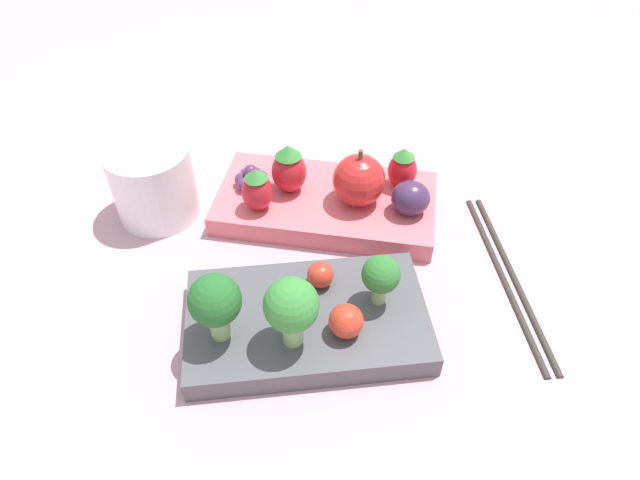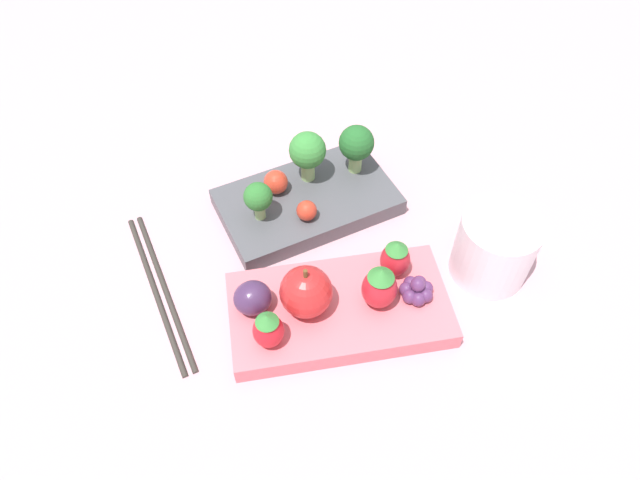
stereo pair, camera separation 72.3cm
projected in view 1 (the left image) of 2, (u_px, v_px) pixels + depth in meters
The scene contains 16 objects.
ground_plane at pixel (323, 264), 0.53m from camera, with size 4.00×4.00×0.00m, color #C6939E.
bento_box_savoury at pixel (307, 321), 0.46m from camera, with size 0.21×0.14×0.02m.
bento_box_fruit at pixel (330, 204), 0.57m from camera, with size 0.23×0.14×0.02m.
broccoli_floret_0 at pixel (381, 276), 0.45m from camera, with size 0.03×0.03×0.05m.
broccoli_floret_1 at pixel (291, 307), 0.41m from camera, with size 0.04×0.04×0.06m.
broccoli_floret_2 at pixel (215, 302), 0.42m from camera, with size 0.04×0.04×0.06m.
cherry_tomato_0 at pixel (323, 275), 0.47m from camera, with size 0.02×0.02×0.02m.
cherry_tomato_1 at pixel (346, 321), 0.43m from camera, with size 0.03×0.03×0.03m.
apple at pixel (359, 180), 0.54m from camera, with size 0.05×0.05×0.06m.
strawberry_0 at pixel (403, 168), 0.56m from camera, with size 0.03×0.03×0.04m.
strawberry_1 at pixel (289, 169), 0.55m from camera, with size 0.03×0.03×0.05m.
strawberry_2 at pixel (257, 190), 0.53m from camera, with size 0.03×0.03×0.05m.
plum at pixel (411, 198), 0.53m from camera, with size 0.04×0.03×0.03m.
grape_cluster at pixel (252, 179), 0.57m from camera, with size 0.03×0.03×0.02m.
drinking_cup at pixel (153, 183), 0.55m from camera, with size 0.08×0.08×0.08m.
chopsticks_pair at pixel (509, 275), 0.51m from camera, with size 0.05×0.21×0.01m.
Camera 1 is at (-0.01, 0.36, 0.38)m, focal length 32.00 mm.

